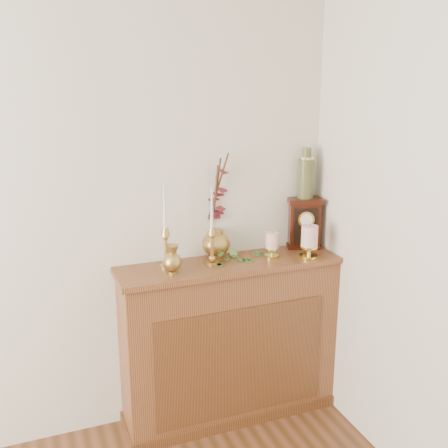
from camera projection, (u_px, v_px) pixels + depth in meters
name	position (u px, v px, depth m)	size (l,w,h in m)	color
console_shelf	(231.00, 345.00, 2.94)	(1.24, 0.34, 0.93)	brown
candlestick_left	(166.00, 242.00, 2.68)	(0.07, 0.07, 0.44)	tan
candlestick_center	(212.00, 240.00, 2.73)	(0.07, 0.07, 0.42)	tan
bud_vase	(172.00, 260.00, 2.61)	(0.09, 0.09, 0.15)	tan
ginger_jar	(216.00, 209.00, 2.87)	(0.24, 0.25, 0.58)	tan
pillar_candle_left	(272.00, 244.00, 2.86)	(0.08, 0.08, 0.15)	#E3CA4F
pillar_candle_right	(309.00, 240.00, 2.85)	(0.10, 0.10, 0.20)	#E3CA4F
ivy_garland	(248.00, 257.00, 2.86)	(0.39, 0.18, 0.07)	#366325
mantel_clock	(304.00, 223.00, 3.03)	(0.23, 0.19, 0.29)	#38130B
ceramic_vase	(306.00, 176.00, 2.96)	(0.09, 0.09, 0.29)	#172E21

